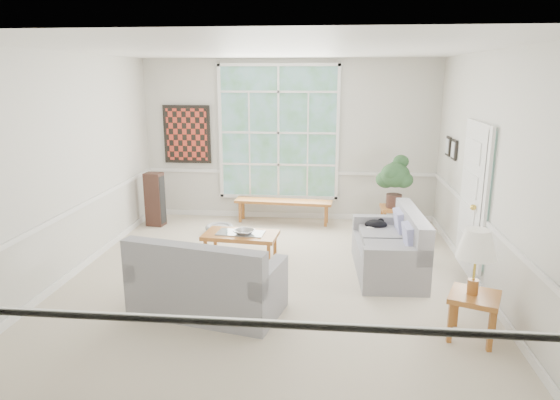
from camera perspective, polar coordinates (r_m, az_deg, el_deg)
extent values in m
cube|color=#BEB09A|center=(6.92, -1.00, -8.89)|extent=(5.50, 6.00, 0.01)
cube|color=white|center=(6.38, -1.12, 16.82)|extent=(5.50, 6.00, 0.02)
cube|color=silver|center=(9.43, 1.07, 6.80)|extent=(5.50, 0.02, 3.00)
cube|color=silver|center=(3.61, -6.59, -5.35)|extent=(5.50, 0.02, 3.00)
cube|color=silver|center=(7.33, -22.99, 3.57)|extent=(0.02, 6.00, 3.00)
cube|color=silver|center=(6.75, 22.86, 2.76)|extent=(0.02, 6.00, 3.00)
cube|color=white|center=(9.39, -0.17, 7.70)|extent=(2.30, 0.08, 2.40)
cube|color=white|center=(7.39, 20.91, 0.27)|extent=(0.08, 0.90, 2.10)
cube|color=white|center=(6.78, 22.33, -0.18)|extent=(0.08, 0.26, 1.90)
cube|color=maroon|center=(9.72, -10.58, 7.38)|extent=(0.90, 0.06, 1.10)
cube|color=black|center=(8.39, 19.21, 5.46)|extent=(0.04, 0.26, 0.32)
cube|color=black|center=(8.78, 18.62, 5.85)|extent=(0.04, 0.26, 0.32)
cube|color=gray|center=(7.10, 12.24, -4.75)|extent=(0.91, 1.67, 0.88)
cube|color=gray|center=(5.91, -8.28, -8.35)|extent=(1.84, 1.23, 0.91)
cube|color=#9D5B25|center=(7.53, -4.49, -5.29)|extent=(1.14, 0.69, 0.41)
imported|color=gray|center=(7.40, -4.15, -3.63)|extent=(0.47, 0.47, 0.09)
cube|color=#9D5B25|center=(9.35, 0.39, -1.32)|extent=(1.83, 0.48, 0.42)
cube|color=#9D5B25|center=(8.92, 12.93, -2.26)|extent=(0.49, 0.49, 0.48)
cube|color=#9D5B25|center=(5.72, 21.17, -12.29)|extent=(0.63, 0.63, 0.50)
cylinder|color=gray|center=(8.83, -6.93, -3.31)|extent=(0.63, 0.63, 0.14)
cube|color=#382119|center=(9.39, -14.11, 0.07)|extent=(0.34, 0.28, 0.98)
ellipsoid|color=black|center=(7.60, 10.91, -2.72)|extent=(0.36, 0.27, 0.16)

